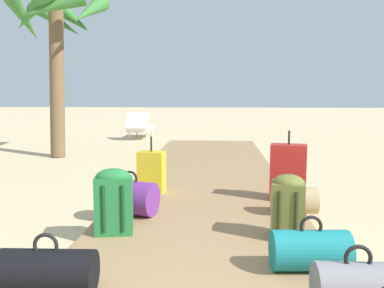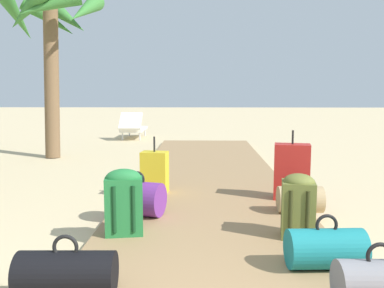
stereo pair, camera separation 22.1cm
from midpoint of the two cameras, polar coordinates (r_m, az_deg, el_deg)
The scene contains 13 objects.
ground_plane at distance 5.07m, azimuth 1.09°, elevation -8.30°, with size 60.00×60.00×0.00m, color #D1BA8C.
boardwalk at distance 6.02m, azimuth 1.14°, elevation -5.43°, with size 2.14×9.84×0.08m, color #9E7A51.
duffel_bag_black at distance 2.89m, azimuth -18.97°, elevation -16.32°, with size 0.62×0.30×0.39m.
suitcase_yellow at distance 5.32m, azimuth -6.31°, elevation -3.83°, with size 0.35×0.26×0.71m.
duffel_bag_tan at distance 4.57m, azimuth 13.20°, elevation -7.35°, with size 0.46×0.28×0.39m.
backpack_olive at distance 3.78m, azimuth 12.65°, elevation -8.00°, with size 0.32×0.31×0.57m.
duffel_bag_grey at distance 2.77m, azimuth 21.90°, elevation -17.39°, with size 0.48×0.30×0.41m.
duffel_bag_teal at distance 3.23m, azimuth 15.87°, elevation -13.55°, with size 0.57×0.32×0.40m.
backpack_green at distance 3.81m, azimuth -10.95°, elevation -7.56°, with size 0.36×0.24×0.60m.
suitcase_red at distance 5.07m, azimuth 12.24°, elevation -3.71°, with size 0.45×0.31×0.82m.
duffel_bag_purple at distance 4.41m, azimuth -8.88°, elevation -7.33°, with size 0.60×0.48×0.46m.
palm_tree_far_left at distance 9.14m, azimuth -19.45°, elevation 14.67°, with size 1.91×1.83×3.42m.
lounge_chair at distance 12.11m, azimuth -8.53°, elevation 2.28°, with size 0.60×1.56×0.77m.
Camera 2 is at (-0.09, -0.96, 1.36)m, focal length 39.07 mm.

